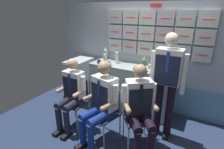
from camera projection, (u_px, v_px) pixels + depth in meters
ground at (115, 143)px, 2.87m from camera, size 4.80×4.80×0.04m
galley_bulkhead at (148, 57)px, 3.59m from camera, size 4.20×0.14×2.15m
galley_counter at (131, 88)px, 3.69m from camera, size 1.72×0.53×0.95m
service_trolley at (80, 79)px, 4.08m from camera, size 0.40×0.65×0.95m
folding_chair_left at (78, 96)px, 3.21m from camera, size 0.40×0.40×0.86m
crew_member_left at (71, 92)px, 3.02m from camera, size 0.49×0.59×1.25m
folding_chair_center at (108, 108)px, 2.84m from camera, size 0.49×0.49×0.86m
crew_member_center at (101, 99)px, 2.66m from camera, size 0.55×0.70×1.32m
folding_chair_right at (136, 111)px, 2.76m from camera, size 0.56×0.56×0.86m
crew_member_right at (140, 105)px, 2.54m from camera, size 0.64×0.70×1.31m
crew_member_standing at (167, 78)px, 2.70m from camera, size 0.54×0.26×1.71m
water_bottle_blue_cap at (144, 65)px, 3.20m from camera, size 0.08×0.08×0.26m
water_bottle_short at (105, 58)px, 3.67m from camera, size 0.06×0.06×0.24m
sparkling_bottle_green at (117, 57)px, 3.68m from camera, size 0.06×0.06×0.28m
water_bottle_clear at (106, 54)px, 3.94m from camera, size 0.07×0.07×0.27m
coffee_cup_spare at (99, 62)px, 3.66m from camera, size 0.07×0.07×0.09m
espresso_cup_small at (109, 62)px, 3.64m from camera, size 0.06×0.06×0.08m
paper_cup_tan at (150, 66)px, 3.36m from camera, size 0.07×0.07×0.08m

